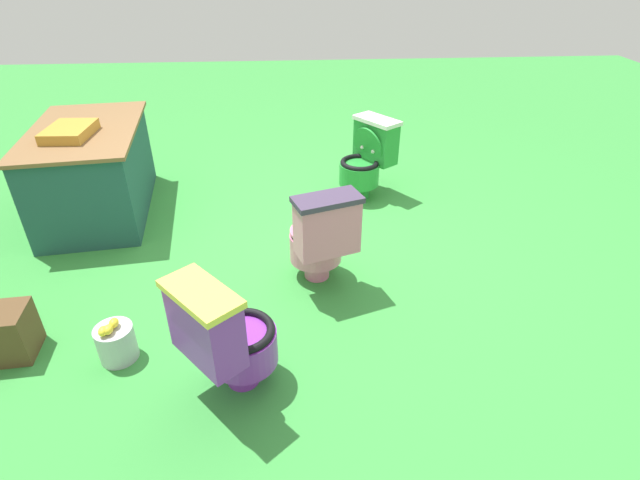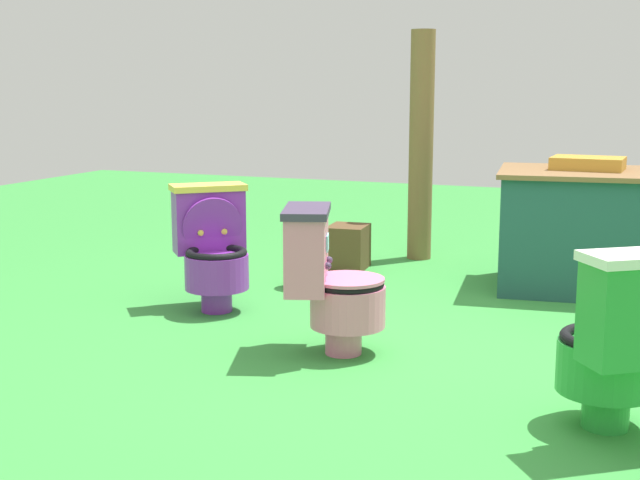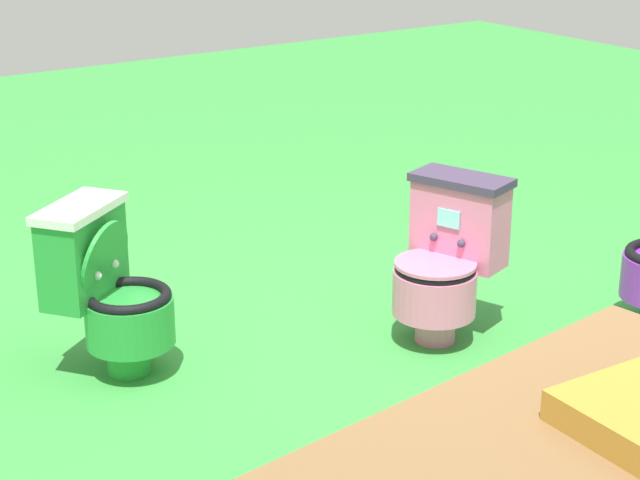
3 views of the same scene
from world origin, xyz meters
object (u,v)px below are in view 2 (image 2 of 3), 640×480
toilet_purple (213,246)px  lemon_bucket (302,270)px  toilet_pink (329,280)px  vendor_table (615,230)px  toilet_green (621,340)px  wooden_post (421,146)px  small_crate (348,247)px

toilet_purple → lemon_bucket: 0.78m
lemon_bucket → toilet_pink: bearing=-61.6°
lemon_bucket → vendor_table: bearing=19.1°
vendor_table → toilet_purple: bearing=-148.2°
toilet_green → lemon_bucket: toilet_green is taller
toilet_green → toilet_purple: bearing=118.8°
toilet_purple → vendor_table: vendor_table is taller
vendor_table → toilet_pink: bearing=-122.7°
toilet_pink → toilet_purple: (-0.95, 0.55, 0.00)m
toilet_green → toilet_purple: size_ratio=1.00×
toilet_purple → wooden_post: bearing=-151.8°
toilet_pink → vendor_table: 2.24m
toilet_purple → wooden_post: 2.08m
vendor_table → small_crate: vendor_table is taller
small_crate → toilet_purple: bearing=-104.9°
toilet_green → vendor_table: (-0.16, 2.42, 0.02)m
small_crate → lemon_bucket: 0.66m
toilet_pink → vendor_table: bearing=128.7°
toilet_pink → wooden_post: wooden_post is taller
vendor_table → small_crate: bearing=179.9°
vendor_table → wooden_post: 1.60m
toilet_green → wooden_post: size_ratio=0.43×
vendor_table → toilet_green: bearing=-86.1°
toilet_pink → wooden_post: 2.50m
wooden_post → lemon_bucket: 1.48m
wooden_post → lemon_bucket: size_ratio=6.15×
lemon_bucket → toilet_green: bearing=-40.9°
small_crate → lemon_bucket: bearing=-96.9°
toilet_pink → toilet_purple: 1.10m
vendor_table → lemon_bucket: size_ratio=5.63×
toilet_green → wooden_post: 3.41m
toilet_purple → vendor_table: bearing=171.1°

